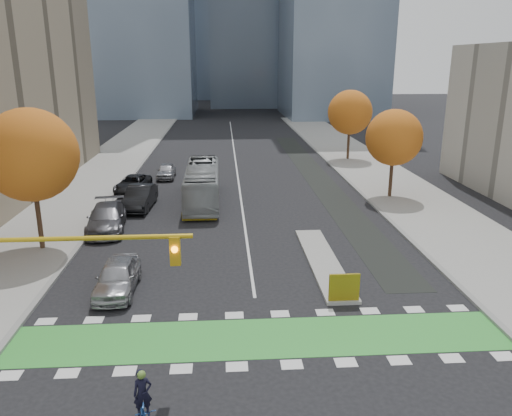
{
  "coord_description": "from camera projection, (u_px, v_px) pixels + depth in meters",
  "views": [
    {
      "loc": [
        -1.35,
        -16.07,
        10.64
      ],
      "look_at": [
        0.36,
        9.67,
        3.0
      ],
      "focal_mm": 35.0,
      "sensor_mm": 36.0,
      "label": 1
    }
  ],
  "objects": [
    {
      "name": "ground",
      "position": [
        264.0,
        359.0,
        18.48
      ],
      "size": [
        300.0,
        300.0,
        0.0
      ],
      "primitive_type": "plane",
      "color": "black",
      "rests_on": "ground"
    },
    {
      "name": "sidewalk_west",
      "position": [
        59.0,
        210.0,
        36.74
      ],
      "size": [
        7.0,
        120.0,
        0.15
      ],
      "primitive_type": "cube",
      "color": "gray",
      "rests_on": "ground"
    },
    {
      "name": "sidewalk_east",
      "position": [
        417.0,
        203.0,
        38.46
      ],
      "size": [
        7.0,
        120.0,
        0.15
      ],
      "primitive_type": "cube",
      "color": "gray",
      "rests_on": "ground"
    },
    {
      "name": "curb_west",
      "position": [
        107.0,
        209.0,
        36.96
      ],
      "size": [
        0.3,
        120.0,
        0.16
      ],
      "primitive_type": "cube",
      "color": "gray",
      "rests_on": "ground"
    },
    {
      "name": "curb_east",
      "position": [
        372.0,
        204.0,
        38.23
      ],
      "size": [
        0.3,
        120.0,
        0.16
      ],
      "primitive_type": "cube",
      "color": "gray",
      "rests_on": "ground"
    },
    {
      "name": "bike_crossing",
      "position": [
        260.0,
        338.0,
        19.92
      ],
      "size": [
        20.0,
        3.0,
        0.01
      ],
      "primitive_type": "cube",
      "color": "green",
      "rests_on": "ground"
    },
    {
      "name": "centre_line",
      "position": [
        235.0,
        158.0,
        56.75
      ],
      "size": [
        0.15,
        70.0,
        0.01
      ],
      "primitive_type": "cube",
      "color": "silver",
      "rests_on": "ground"
    },
    {
      "name": "bike_lane_paint",
      "position": [
        316.0,
        176.0,
        47.66
      ],
      "size": [
        2.5,
        50.0,
        0.01
      ],
      "primitive_type": "cube",
      "color": "black",
      "rests_on": "ground"
    },
    {
      "name": "median_island",
      "position": [
        323.0,
        261.0,
        27.33
      ],
      "size": [
        1.6,
        10.0,
        0.16
      ],
      "primitive_type": "cube",
      "color": "gray",
      "rests_on": "ground"
    },
    {
      "name": "hazard_board",
      "position": [
        344.0,
        287.0,
        22.53
      ],
      "size": [
        1.4,
        0.12,
        1.3
      ],
      "primitive_type": "cube",
      "color": "yellow",
      "rests_on": "median_island"
    },
    {
      "name": "tree_west",
      "position": [
        31.0,
        155.0,
        27.6
      ],
      "size": [
        5.2,
        5.2,
        8.22
      ],
      "color": "#332114",
      "rests_on": "ground"
    },
    {
      "name": "tree_east_near",
      "position": [
        394.0,
        138.0,
        38.92
      ],
      "size": [
        4.4,
        4.4,
        7.08
      ],
      "color": "#332114",
      "rests_on": "ground"
    },
    {
      "name": "tree_east_far",
      "position": [
        350.0,
        112.0,
        54.15
      ],
      "size": [
        4.8,
        4.8,
        7.65
      ],
      "color": "#332114",
      "rests_on": "ground"
    },
    {
      "name": "traffic_signal_west",
      "position": [
        25.0,
        270.0,
        16.34
      ],
      "size": [
        8.53,
        0.56,
        5.2
      ],
      "color": "#BF9914",
      "rests_on": "ground"
    },
    {
      "name": "cyclist",
      "position": [
        144.0,
        409.0,
        14.87
      ],
      "size": [
        1.05,
        1.8,
        1.97
      ],
      "rotation": [
        0.0,
        0.0,
        0.28
      ],
      "color": "navy",
      "rests_on": "ground"
    },
    {
      "name": "bus",
      "position": [
        202.0,
        184.0,
        38.61
      ],
      "size": [
        2.58,
        10.65,
        2.96
      ],
      "primitive_type": "imported",
      "rotation": [
        0.0,
        0.0,
        0.01
      ],
      "color": "#9BA0A2",
      "rests_on": "ground"
    },
    {
      "name": "parked_car_a",
      "position": [
        117.0,
        277.0,
        23.73
      ],
      "size": [
        1.81,
        4.49,
        1.53
      ],
      "primitive_type": "imported",
      "rotation": [
        0.0,
        0.0,
        0.0
      ],
      "color": "#A1A1A6",
      "rests_on": "ground"
    },
    {
      "name": "parked_car_b",
      "position": [
        140.0,
        197.0,
        37.23
      ],
      "size": [
        2.11,
        5.22,
        1.69
      ],
      "primitive_type": "imported",
      "rotation": [
        0.0,
        0.0,
        -0.07
      ],
      "color": "black",
      "rests_on": "ground"
    },
    {
      "name": "parked_car_c",
      "position": [
        106.0,
        218.0,
        32.36
      ],
      "size": [
        2.95,
        5.88,
        1.64
      ],
      "primitive_type": "imported",
      "rotation": [
        0.0,
        0.0,
        0.12
      ],
      "color": "#535258",
      "rests_on": "ground"
    },
    {
      "name": "parked_car_d",
      "position": [
        133.0,
        184.0,
        41.97
      ],
      "size": [
        2.87,
        5.13,
        1.36
      ],
      "primitive_type": "imported",
      "rotation": [
        0.0,
        0.0,
        -0.13
      ],
      "color": "black",
      "rests_on": "ground"
    },
    {
      "name": "parked_car_e",
      "position": [
        166.0,
        171.0,
        46.9
      ],
      "size": [
        1.64,
        4.03,
        1.37
      ],
      "primitive_type": "imported",
      "rotation": [
        0.0,
        0.0,
        0.01
      ],
      "color": "#A3A3A8",
      "rests_on": "ground"
    }
  ]
}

